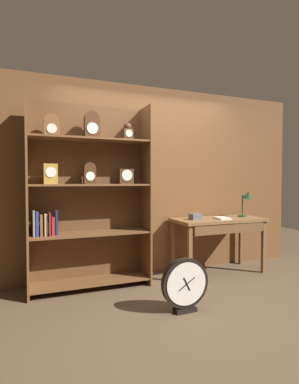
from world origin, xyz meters
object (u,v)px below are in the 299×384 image
at_px(round_clock_large, 185,285).
at_px(workbench, 219,225).
at_px(bookshelf, 87,193).
at_px(open_repair_manual, 222,218).
at_px(desk_lamp, 247,199).
at_px(toolbox_small, 196,217).

bearing_deg(round_clock_large, workbench, 42.10).
xyz_separation_m(bookshelf, round_clock_large, (0.77, -1.03, -0.88)).
bearing_deg(bookshelf, open_repair_manual, -4.86).
bearing_deg(workbench, desk_lamp, 2.19).
distance_m(bookshelf, round_clock_large, 1.56).
bearing_deg(open_repair_manual, round_clock_large, -133.19).
height_order(bookshelf, toolbox_small, bookshelf).
xyz_separation_m(bookshelf, open_repair_manual, (1.82, -0.15, -0.36)).
height_order(desk_lamp, open_repair_manual, desk_lamp).
height_order(workbench, open_repair_manual, open_repair_manual).
relative_size(workbench, round_clock_large, 2.40).
bearing_deg(desk_lamp, bookshelf, 178.64).
height_order(workbench, desk_lamp, desk_lamp).
bearing_deg(bookshelf, round_clock_large, -53.20).
distance_m(toolbox_small, round_clock_large, 1.31).
height_order(bookshelf, desk_lamp, bookshelf).
height_order(workbench, toolbox_small, toolbox_small).
bearing_deg(round_clock_large, desk_lamp, 32.17).
xyz_separation_m(workbench, open_repair_manual, (-0.01, -0.08, 0.11)).
height_order(desk_lamp, round_clock_large, desk_lamp).
distance_m(workbench, open_repair_manual, 0.14).
distance_m(workbench, desk_lamp, 0.61).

